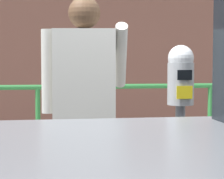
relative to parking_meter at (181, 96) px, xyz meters
The scene contains 4 objects.
parking_meter is the anchor object (origin of this frame).
pedestrian_at_meter 0.70m from the parking_meter, 163.70° to the left, with size 0.69×0.54×1.75m.
background_railing 2.49m from the parking_meter, 88.75° to the left, with size 24.06×0.06×0.98m.
backdrop_wall 5.01m from the parking_meter, 89.38° to the left, with size 32.00×0.50×3.69m, color brown.
Camera 1 is at (-1.03, -2.86, 1.45)m, focal length 74.67 mm.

